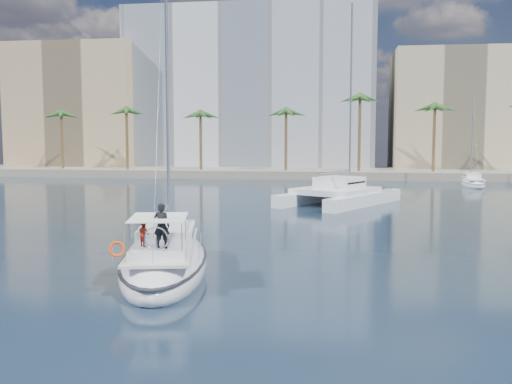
# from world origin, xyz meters

# --- Properties ---
(ground) EXTENTS (160.00, 160.00, 0.00)m
(ground) POSITION_xyz_m (0.00, 0.00, 0.00)
(ground) COLOR black
(ground) RESTS_ON ground
(quay) EXTENTS (120.00, 14.00, 1.20)m
(quay) POSITION_xyz_m (0.00, 61.00, 0.60)
(quay) COLOR gray
(quay) RESTS_ON ground
(building_modern) EXTENTS (42.00, 16.00, 28.00)m
(building_modern) POSITION_xyz_m (-12.00, 73.00, 14.00)
(building_modern) COLOR silver
(building_modern) RESTS_ON ground
(building_tan_left) EXTENTS (22.00, 14.00, 22.00)m
(building_tan_left) POSITION_xyz_m (-42.00, 69.00, 11.00)
(building_tan_left) COLOR tan
(building_tan_left) RESTS_ON ground
(building_beige) EXTENTS (20.00, 14.00, 20.00)m
(building_beige) POSITION_xyz_m (22.00, 70.00, 10.00)
(building_beige) COLOR tan
(building_beige) RESTS_ON ground
(palm_left) EXTENTS (3.60, 3.60, 12.30)m
(palm_left) POSITION_xyz_m (-34.00, 57.00, 10.28)
(palm_left) COLOR brown
(palm_left) RESTS_ON ground
(palm_centre) EXTENTS (3.60, 3.60, 12.30)m
(palm_centre) POSITION_xyz_m (0.00, 57.00, 10.28)
(palm_centre) COLOR brown
(palm_centre) RESTS_ON ground
(main_sloop) EXTENTS (6.22, 12.51, 17.78)m
(main_sloop) POSITION_xyz_m (-4.80, -2.69, 0.54)
(main_sloop) COLOR white
(main_sloop) RESTS_ON ground
(catamaran) EXTENTS (11.85, 14.25, 18.52)m
(catamaran) POSITION_xyz_m (3.16, 25.26, 1.16)
(catamaran) COLOR white
(catamaran) RESTS_ON ground
(seagull) EXTENTS (1.19, 0.51, 0.22)m
(seagull) POSITION_xyz_m (-7.79, 5.29, 0.44)
(seagull) COLOR silver
(seagull) RESTS_ON ground
(moored_yacht_a) EXTENTS (3.37, 9.52, 11.90)m
(moored_yacht_a) POSITION_xyz_m (20.00, 47.00, 0.00)
(moored_yacht_a) COLOR white
(moored_yacht_a) RESTS_ON ground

